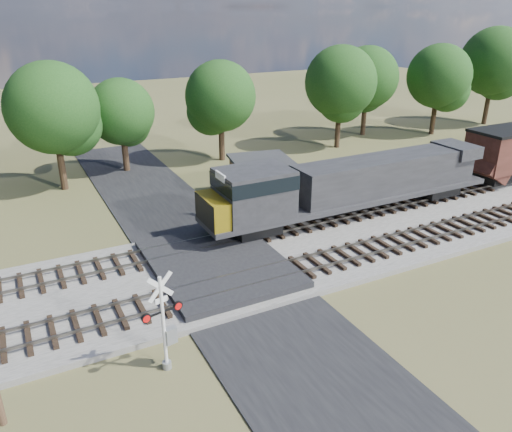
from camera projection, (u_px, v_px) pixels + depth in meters
ground at (221, 274)px, 27.70m from camera, size 160.00×160.00×0.00m
ballast_bed at (360, 233)px, 32.26m from camera, size 140.00×10.00×0.30m
road at (221, 273)px, 27.68m from camera, size 7.00×60.00×0.08m
crossing_panel at (218, 265)px, 27.98m from camera, size 7.00×9.00×0.62m
track_near at (288, 270)px, 27.21m from camera, size 140.00×2.60×0.33m
track_far at (248, 236)px, 31.31m from camera, size 140.00×2.60×0.33m
crossing_signal_near at (166, 330)px, 19.81m from camera, size 1.76×0.49×4.41m
crossing_signal_far at (231, 196)px, 34.51m from camera, size 1.50×0.42×3.76m
equipment_shed at (261, 177)px, 38.44m from camera, size 5.20×5.20×3.03m
treeline at (241, 91)px, 46.29m from camera, size 80.53×10.90×11.67m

